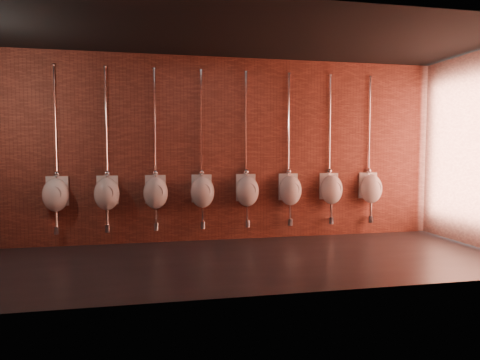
% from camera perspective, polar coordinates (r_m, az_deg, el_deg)
% --- Properties ---
extents(ground, '(8.50, 8.50, 0.00)m').
position_cam_1_polar(ground, '(6.21, -2.41, -10.81)').
color(ground, black).
rests_on(ground, ground).
extents(room_shell, '(8.54, 3.04, 3.22)m').
position_cam_1_polar(room_shell, '(6.02, -2.47, 8.04)').
color(room_shell, black).
rests_on(room_shell, ground).
extents(urinal_0, '(0.44, 0.39, 2.72)m').
position_cam_1_polar(urinal_0, '(7.48, -23.36, -1.71)').
color(urinal_0, white).
rests_on(urinal_0, ground).
extents(urinal_1, '(0.44, 0.39, 2.72)m').
position_cam_1_polar(urinal_1, '(7.35, -17.33, -1.66)').
color(urinal_1, white).
rests_on(urinal_1, ground).
extents(urinal_2, '(0.44, 0.39, 2.72)m').
position_cam_1_polar(urinal_2, '(7.32, -11.18, -1.58)').
color(urinal_2, white).
rests_on(urinal_2, ground).
extents(urinal_3, '(0.44, 0.39, 2.72)m').
position_cam_1_polar(urinal_3, '(7.36, -5.04, -1.48)').
color(urinal_3, white).
rests_on(urinal_3, ground).
extents(urinal_4, '(0.44, 0.39, 2.72)m').
position_cam_1_polar(urinal_4, '(7.49, 0.96, -1.37)').
color(urinal_4, white).
rests_on(urinal_4, ground).
extents(urinal_5, '(0.44, 0.39, 2.72)m').
position_cam_1_polar(urinal_5, '(7.70, 6.70, -1.25)').
color(urinal_5, white).
rests_on(urinal_5, ground).
extents(urinal_6, '(0.44, 0.39, 2.72)m').
position_cam_1_polar(urinal_6, '(7.98, 12.08, -1.13)').
color(urinal_6, white).
rests_on(urinal_6, ground).
extents(urinal_7, '(0.44, 0.39, 2.72)m').
position_cam_1_polar(urinal_7, '(8.33, 17.06, -1.01)').
color(urinal_7, white).
rests_on(urinal_7, ground).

